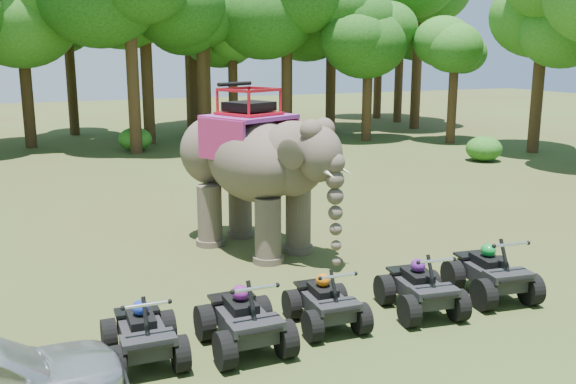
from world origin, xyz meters
The scene contains 25 objects.
ground centered at (0.00, 0.00, 0.00)m, with size 110.00×110.00×0.00m, color #47381E.
elephant centered at (-0.09, 3.24, 2.10)m, with size 2.20×5.00×4.20m, color #4F4339, non-canonical shape.
atv_0 centered at (-3.89, -1.81, 0.62)m, with size 1.22×1.68×1.24m, color black, non-canonical shape.
atv_1 centered at (-2.21, -2.01, 0.67)m, with size 1.31×1.80×1.33m, color black, non-canonical shape.
atv_2 centered at (-0.52, -1.75, 0.60)m, with size 1.17×1.61×1.19m, color black, non-canonical shape.
atv_3 centered at (1.46, -1.91, 0.64)m, with size 1.25×1.72×1.27m, color black, non-canonical shape.
atv_4 centered at (3.27, -1.82, 0.67)m, with size 1.33×1.82×1.35m, color black, non-canonical shape.
tree_0 centered at (0.00, 20.03, 4.76)m, with size 6.67×6.67×9.53m, color #195114, non-canonical shape.
tree_1 centered at (4.44, 22.88, 4.54)m, with size 6.35×6.35×9.08m, color #195114, non-canonical shape.
tree_2 centered at (8.84, 21.86, 4.66)m, with size 6.53×6.53×9.33m, color #195114, non-canonical shape.
tree_3 centered at (12.68, 19.45, 4.05)m, with size 5.67×5.67×8.10m, color #195114, non-canonical shape.
tree_4 centered at (16.44, 16.80, 3.26)m, with size 4.57×4.57×6.53m, color #195114, non-canonical shape.
tree_5 centered at (18.16, 12.49, 4.43)m, with size 6.20×6.20×8.86m, color #195114, non-canonical shape.
tree_29 centered at (-4.70, 24.10, 4.80)m, with size 6.71×6.71×9.59m, color #195114, non-canonical shape.
tree_30 centered at (5.37, 29.73, 4.47)m, with size 6.26×6.26×8.95m, color #195114, non-canonical shape.
tree_32 centered at (4.15, 22.53, 4.53)m, with size 6.34×6.34×9.05m, color #195114, non-canonical shape.
tree_35 centered at (19.51, 29.62, 4.71)m, with size 6.59×6.59×9.41m, color #195114, non-canonical shape.
tree_36 centered at (12.68, 23.88, 5.12)m, with size 7.16×7.16×10.23m, color #195114, non-canonical shape.
tree_37 centered at (1.27, 22.98, 5.26)m, with size 7.37×7.37×10.53m, color #195114, non-canonical shape.
tree_39 centered at (6.36, 23.87, 4.04)m, with size 5.66×5.66×8.08m, color #195114, non-canonical shape.
tree_40 centered at (18.40, 23.11, 5.42)m, with size 7.59×7.59×10.85m, color #195114, non-canonical shape.
tree_41 centered at (4.56, 25.91, 5.14)m, with size 7.19×7.19×10.27m, color #195114, non-canonical shape.
tree_43 centered at (-2.09, 28.62, 4.52)m, with size 6.32×6.32×9.03m, color #195114, non-canonical shape.
tree_44 centered at (9.07, 22.32, 5.22)m, with size 7.31×7.31×10.44m, color #195114, non-canonical shape.
tree_45 centered at (19.46, 26.76, 4.59)m, with size 6.42×6.42×9.17m, color #195114, non-canonical shape.
Camera 1 is at (-5.57, -11.67, 5.04)m, focal length 40.00 mm.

